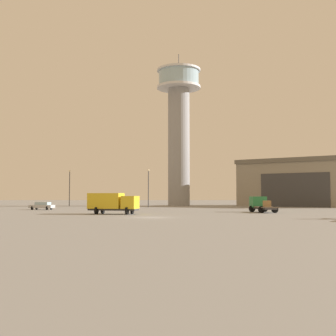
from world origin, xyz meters
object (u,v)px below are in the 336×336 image
object	(u,v)px
car_silver	(42,206)
light_post_east	(148,185)
control_tower	(179,121)
light_post_north	(70,185)
truck_flatbed_green	(261,204)
truck_box_yellow	(112,202)

from	to	relation	value
car_silver	light_post_east	xyz separation A→B (m)	(18.22, 15.90, 4.20)
control_tower	car_silver	world-z (taller)	control_tower
car_silver	light_post_north	distance (m)	27.02
light_post_north	car_silver	bearing A→B (deg)	-86.89
truck_flatbed_green	light_post_east	size ratio (longest dim) A/B	0.83
control_tower	truck_flatbed_green	distance (m)	48.82
truck_box_yellow	truck_flatbed_green	size ratio (longest dim) A/B	1.04
car_silver	light_post_north	world-z (taller)	light_post_north
truck_box_yellow	car_silver	distance (m)	23.75
control_tower	truck_box_yellow	world-z (taller)	control_tower
truck_flatbed_green	light_post_north	size ratio (longest dim) A/B	0.78
car_silver	truck_box_yellow	bearing A→B (deg)	141.90
truck_box_yellow	light_post_north	distance (m)	47.98
truck_box_yellow	light_post_east	distance (m)	34.45
control_tower	truck_flatbed_green	bearing A→B (deg)	-74.41
light_post_east	light_post_north	world-z (taller)	light_post_north
control_tower	truck_flatbed_green	size ratio (longest dim) A/B	5.69
car_silver	light_post_east	size ratio (longest dim) A/B	0.56
truck_flatbed_green	light_post_north	bearing A→B (deg)	37.18
control_tower	truck_box_yellow	bearing A→B (deg)	-101.24
truck_flatbed_green	car_silver	distance (m)	38.68
control_tower	truck_box_yellow	size ratio (longest dim) A/B	5.47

